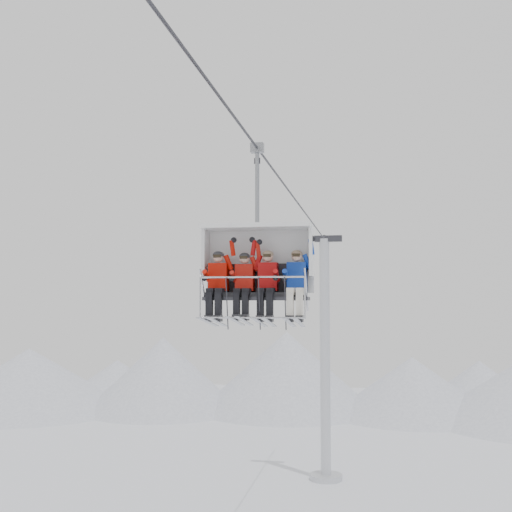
% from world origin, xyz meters
% --- Properties ---
extents(ridgeline, '(72.00, 21.00, 7.00)m').
position_xyz_m(ridgeline, '(-1.58, 42.05, 2.84)').
color(ridgeline, silver).
rests_on(ridgeline, ground).
extents(lift_tower_right, '(2.00, 1.80, 13.48)m').
position_xyz_m(lift_tower_right, '(0.00, 22.00, 5.78)').
color(lift_tower_right, '#BABDC2').
rests_on(lift_tower_right, ground).
extents(haul_cable, '(0.06, 50.00, 0.06)m').
position_xyz_m(haul_cable, '(0.00, 0.00, 13.30)').
color(haul_cable, '#303035').
rests_on(haul_cable, lift_tower_left).
extents(chairlift_carrier, '(2.50, 1.17, 3.98)m').
position_xyz_m(chairlift_carrier, '(0.00, 0.28, 10.70)').
color(chairlift_carrier, black).
rests_on(chairlift_carrier, haul_cable).
extents(skier_far_left, '(0.43, 1.69, 1.69)m').
position_xyz_m(skier_far_left, '(-0.88, -0.02, 10.23)').
color(skier_far_left, red).
rests_on(skier_far_left, chairlift_carrier).
extents(skier_center_left, '(0.41, 1.69, 1.63)m').
position_xyz_m(skier_center_left, '(-0.27, -0.02, 10.21)').
color(skier_center_left, '#B2140C').
rests_on(skier_center_left, chairlift_carrier).
extents(skier_center_right, '(0.43, 1.69, 1.69)m').
position_xyz_m(skier_center_right, '(0.26, -0.02, 10.23)').
color(skier_center_right, '#A70C0C').
rests_on(skier_center_right, chairlift_carrier).
extents(skier_far_right, '(0.43, 1.69, 1.69)m').
position_xyz_m(skier_far_right, '(0.91, -0.02, 10.23)').
color(skier_far_right, navy).
rests_on(skier_far_right, chairlift_carrier).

